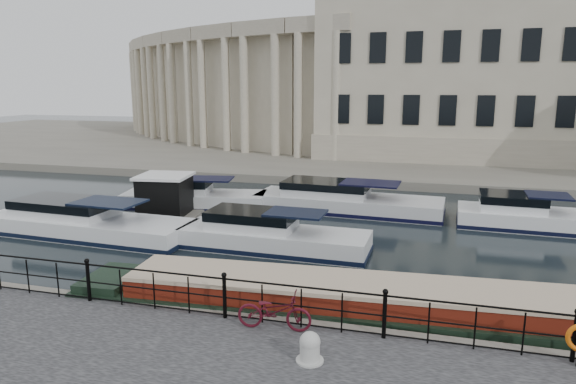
% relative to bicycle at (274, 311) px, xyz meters
% --- Properties ---
extents(ground_plane, '(160.00, 160.00, 0.00)m').
position_rel_bicycle_xyz_m(ground_plane, '(-1.40, 2.53, -1.03)').
color(ground_plane, black).
rests_on(ground_plane, ground).
extents(far_bank, '(120.00, 42.00, 0.55)m').
position_rel_bicycle_xyz_m(far_bank, '(-1.40, 41.53, -0.75)').
color(far_bank, '#6B665B').
rests_on(far_bank, ground_plane).
extents(railing, '(24.14, 0.14, 1.22)m').
position_rel_bicycle_xyz_m(railing, '(-1.40, 0.28, 0.17)').
color(railing, black).
rests_on(railing, near_quay).
extents(civic_building, '(53.55, 31.84, 16.85)m').
position_rel_bicycle_xyz_m(civic_building, '(-2.40, 37.23, 6.01)').
color(civic_building, '#ADA38C').
rests_on(civic_building, far_bank).
extents(bicycle, '(1.87, 0.77, 0.96)m').
position_rel_bicycle_xyz_m(bicycle, '(0.00, 0.00, 0.00)').
color(bicycle, '#480C19').
rests_on(bicycle, near_quay).
extents(mooring_bollard, '(0.60, 0.60, 0.68)m').
position_rel_bicycle_xyz_m(mooring_bollard, '(1.16, -1.21, -0.16)').
color(mooring_bollard, '#B4B4B0').
rests_on(mooring_bollard, near_quay).
extents(narrowboat, '(17.21, 3.30, 1.62)m').
position_rel_bicycle_xyz_m(narrowboat, '(2.22, 1.97, -0.66)').
color(narrowboat, black).
rests_on(narrowboat, ground_plane).
extents(harbour_hut, '(3.64, 3.17, 2.20)m').
position_rel_bicycle_xyz_m(harbour_hut, '(-8.89, 10.96, -0.08)').
color(harbour_hut, '#6B665B').
rests_on(harbour_hut, ground_plane).
extents(cabin_cruisers, '(26.40, 10.53, 1.99)m').
position_rel_bicycle_xyz_m(cabin_cruisers, '(-3.56, 11.15, -0.66)').
color(cabin_cruisers, white).
rests_on(cabin_cruisers, ground_plane).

